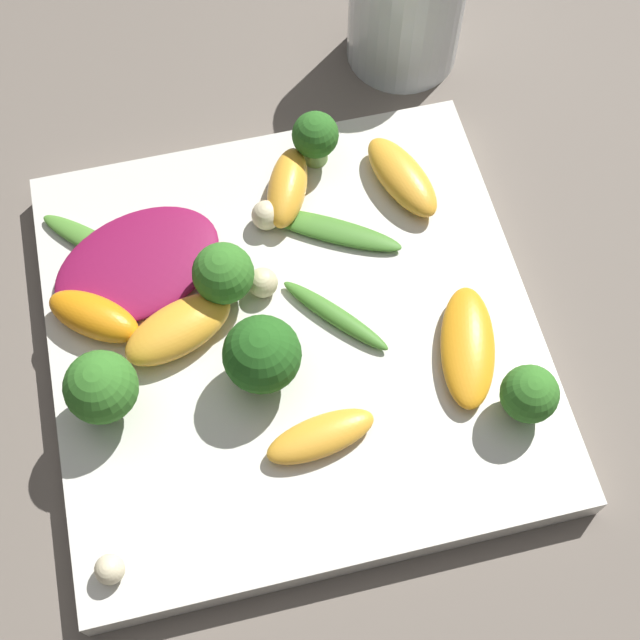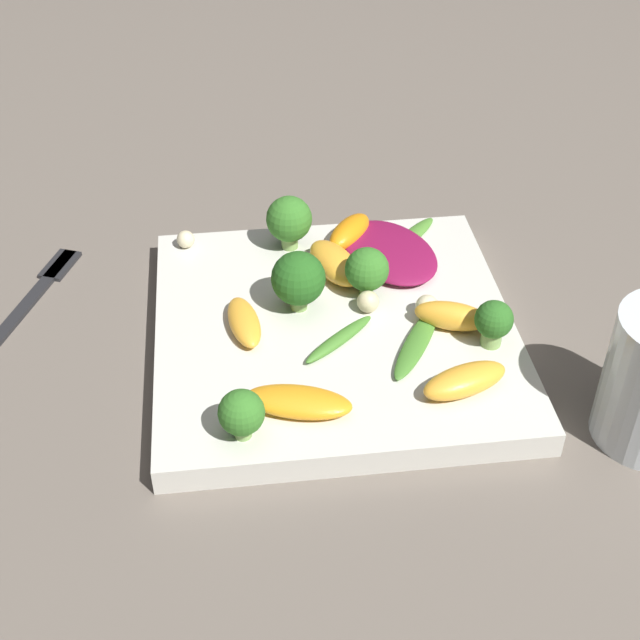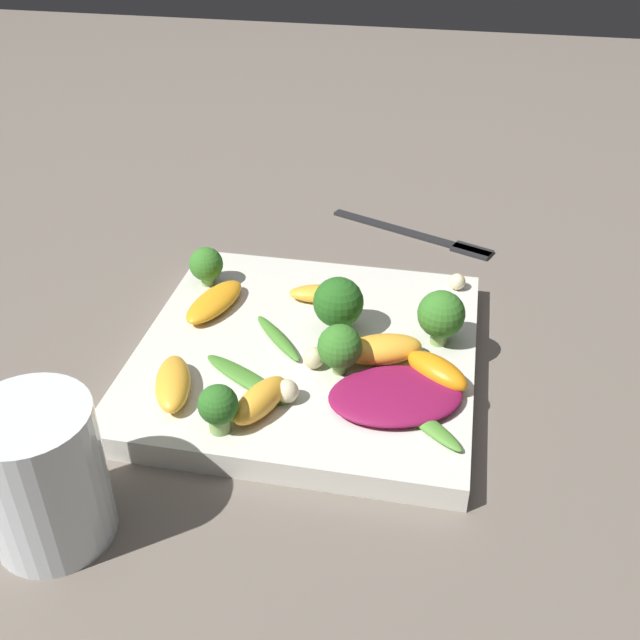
% 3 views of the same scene
% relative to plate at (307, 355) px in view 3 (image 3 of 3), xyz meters
% --- Properties ---
extents(ground_plane, '(2.40, 2.40, 0.00)m').
position_rel_plate_xyz_m(ground_plane, '(0.00, 0.00, -0.01)').
color(ground_plane, '#6B6056').
extents(plate, '(0.27, 0.27, 0.02)m').
position_rel_plate_xyz_m(plate, '(0.00, 0.00, 0.00)').
color(plate, silver).
rests_on(plate, ground_plane).
extents(drinking_glass, '(0.08, 0.08, 0.10)m').
position_rel_plate_xyz_m(drinking_glass, '(-0.12, -0.20, 0.04)').
color(drinking_glass, white).
rests_on(drinking_glass, ground_plane).
extents(fork, '(0.18, 0.09, 0.01)m').
position_rel_plate_xyz_m(fork, '(0.08, 0.24, -0.01)').
color(fork, '#262628').
rests_on(fork, ground_plane).
extents(radicchio_leaf_0, '(0.12, 0.10, 0.01)m').
position_rel_plate_xyz_m(radicchio_leaf_0, '(0.08, -0.06, 0.02)').
color(radicchio_leaf_0, maroon).
rests_on(radicchio_leaf_0, plate).
extents(orange_segment_0, '(0.05, 0.07, 0.02)m').
position_rel_plate_xyz_m(orange_segment_0, '(-0.09, -0.08, 0.02)').
color(orange_segment_0, '#FCAD33').
rests_on(orange_segment_0, plate).
extents(orange_segment_1, '(0.06, 0.03, 0.01)m').
position_rel_plate_xyz_m(orange_segment_1, '(-0.00, 0.07, 0.02)').
color(orange_segment_1, '#FCAD33').
rests_on(orange_segment_1, plate).
extents(orange_segment_2, '(0.07, 0.05, 0.02)m').
position_rel_plate_xyz_m(orange_segment_2, '(0.06, -0.01, 0.02)').
color(orange_segment_2, '#FCAD33').
rests_on(orange_segment_2, plate).
extents(orange_segment_3, '(0.06, 0.05, 0.02)m').
position_rel_plate_xyz_m(orange_segment_3, '(0.11, -0.03, 0.02)').
color(orange_segment_3, orange).
rests_on(orange_segment_3, plate).
extents(orange_segment_4, '(0.05, 0.08, 0.01)m').
position_rel_plate_xyz_m(orange_segment_4, '(-0.09, 0.04, 0.02)').
color(orange_segment_4, orange).
rests_on(orange_segment_4, plate).
extents(orange_segment_5, '(0.04, 0.06, 0.02)m').
position_rel_plate_xyz_m(orange_segment_5, '(-0.02, -0.09, 0.02)').
color(orange_segment_5, '#FCAD33').
rests_on(orange_segment_5, plate).
extents(broccoli_floret_0, '(0.03, 0.03, 0.04)m').
position_rel_plate_xyz_m(broccoli_floret_0, '(0.03, -0.03, 0.03)').
color(broccoli_floret_0, '#7A9E51').
rests_on(broccoli_floret_0, plate).
extents(broccoli_floret_1, '(0.04, 0.04, 0.05)m').
position_rel_plate_xyz_m(broccoli_floret_1, '(0.02, 0.03, 0.04)').
color(broccoli_floret_1, '#7A9E51').
rests_on(broccoli_floret_1, plate).
extents(broccoli_floret_2, '(0.03, 0.03, 0.04)m').
position_rel_plate_xyz_m(broccoli_floret_2, '(-0.04, -0.11, 0.03)').
color(broccoli_floret_2, '#84AD5B').
rests_on(broccoli_floret_2, plate).
extents(broccoli_floret_3, '(0.04, 0.04, 0.05)m').
position_rel_plate_xyz_m(broccoli_floret_3, '(0.11, 0.02, 0.04)').
color(broccoli_floret_3, '#84AD5B').
rests_on(broccoli_floret_3, plate).
extents(broccoli_floret_4, '(0.03, 0.03, 0.04)m').
position_rel_plate_xyz_m(broccoli_floret_4, '(-0.11, 0.08, 0.03)').
color(broccoli_floret_4, '#84AD5B').
rests_on(broccoli_floret_4, plate).
extents(arugula_sprig_0, '(0.06, 0.06, 0.01)m').
position_rel_plate_xyz_m(arugula_sprig_0, '(-0.02, 0.00, 0.01)').
color(arugula_sprig_0, '#47842D').
rests_on(arugula_sprig_0, plate).
extents(arugula_sprig_1, '(0.09, 0.06, 0.01)m').
position_rel_plate_xyz_m(arugula_sprig_1, '(-0.04, -0.06, 0.01)').
color(arugula_sprig_1, '#47842D').
rests_on(arugula_sprig_1, plate).
extents(arugula_sprig_2, '(0.06, 0.06, 0.01)m').
position_rel_plate_xyz_m(arugula_sprig_2, '(0.10, -0.08, 0.01)').
color(arugula_sprig_2, '#518E33').
rests_on(arugula_sprig_2, plate).
extents(macadamia_nut_0, '(0.02, 0.02, 0.02)m').
position_rel_plate_xyz_m(macadamia_nut_0, '(-0.00, -0.07, 0.02)').
color(macadamia_nut_0, beige).
rests_on(macadamia_nut_0, plate).
extents(macadamia_nut_1, '(0.02, 0.02, 0.02)m').
position_rel_plate_xyz_m(macadamia_nut_1, '(0.12, 0.11, 0.02)').
color(macadamia_nut_1, beige).
rests_on(macadamia_nut_1, plate).
extents(macadamia_nut_2, '(0.02, 0.02, 0.02)m').
position_rel_plate_xyz_m(macadamia_nut_2, '(0.01, -0.03, 0.02)').
color(macadamia_nut_2, beige).
rests_on(macadamia_nut_2, plate).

